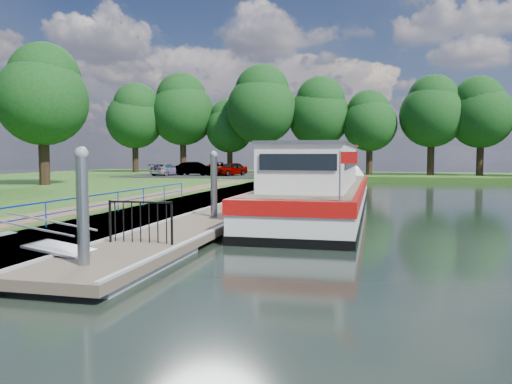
% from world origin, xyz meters
% --- Properties ---
extents(ground, '(160.00, 160.00, 0.00)m').
position_xyz_m(ground, '(0.00, 0.00, 0.00)').
color(ground, black).
rests_on(ground, ground).
extents(bank_edge, '(1.10, 90.00, 0.78)m').
position_xyz_m(bank_edge, '(-2.55, 15.00, 0.39)').
color(bank_edge, '#473D2D').
rests_on(bank_edge, ground).
extents(far_bank, '(60.00, 18.00, 0.60)m').
position_xyz_m(far_bank, '(12.00, 52.00, 0.30)').
color(far_bank, '#244D16').
rests_on(far_bank, ground).
extents(footpath, '(1.60, 40.00, 0.05)m').
position_xyz_m(footpath, '(-4.40, 8.00, 0.80)').
color(footpath, brown).
rests_on(footpath, riverbank).
extents(carpark, '(14.00, 12.00, 0.06)m').
position_xyz_m(carpark, '(-11.00, 38.00, 0.81)').
color(carpark, black).
rests_on(carpark, riverbank).
extents(blue_fence, '(0.04, 18.04, 0.72)m').
position_xyz_m(blue_fence, '(-2.75, 3.00, 1.31)').
color(blue_fence, '#0C2DBF').
rests_on(blue_fence, riverbank).
extents(pontoon, '(2.50, 30.00, 0.56)m').
position_xyz_m(pontoon, '(0.00, 13.00, 0.18)').
color(pontoon, brown).
rests_on(pontoon, ground).
extents(mooring_piles, '(0.30, 27.30, 3.55)m').
position_xyz_m(mooring_piles, '(0.00, 13.00, 1.28)').
color(mooring_piles, gray).
rests_on(mooring_piles, ground).
extents(gangway, '(2.58, 1.00, 0.92)m').
position_xyz_m(gangway, '(-1.85, 0.50, 0.63)').
color(gangway, '#A5A8AD').
rests_on(gangway, ground).
extents(gate_panel, '(1.85, 0.05, 1.15)m').
position_xyz_m(gate_panel, '(-0.00, 2.20, 1.15)').
color(gate_panel, black).
rests_on(gate_panel, ground).
extents(barge, '(4.36, 21.15, 4.78)m').
position_xyz_m(barge, '(3.60, 14.90, 1.09)').
color(barge, black).
rests_on(barge, ground).
extents(horizon_trees, '(54.38, 10.03, 12.87)m').
position_xyz_m(horizon_trees, '(-1.61, 48.68, 7.95)').
color(horizon_trees, '#332316').
rests_on(horizon_trees, ground).
extents(bank_tree_a, '(6.12, 6.12, 9.72)m').
position_xyz_m(bank_tree_a, '(-15.99, 20.08, 7.02)').
color(bank_tree_a, '#332316').
rests_on(bank_tree_a, riverbank).
extents(car_a, '(3.04, 4.17, 1.32)m').
position_xyz_m(car_a, '(-7.70, 37.20, 1.49)').
color(car_a, '#999999').
rests_on(car_a, carpark).
extents(car_b, '(4.22, 1.96, 1.34)m').
position_xyz_m(car_b, '(-11.34, 37.03, 1.50)').
color(car_b, '#999999').
rests_on(car_b, carpark).
extents(car_c, '(2.38, 4.28, 1.17)m').
position_xyz_m(car_c, '(-14.04, 36.21, 1.42)').
color(car_c, '#999999').
rests_on(car_c, carpark).
extents(car_d, '(3.78, 5.21, 1.32)m').
position_xyz_m(car_d, '(-9.68, 39.14, 1.49)').
color(car_d, '#999999').
rests_on(car_d, carpark).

